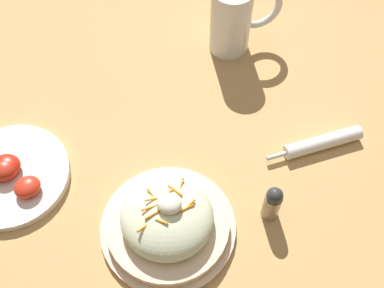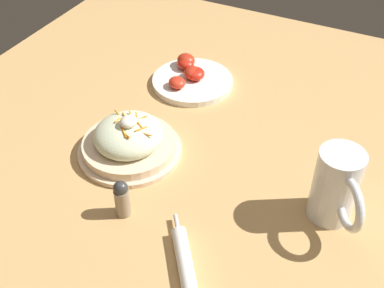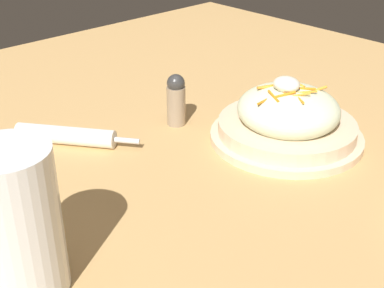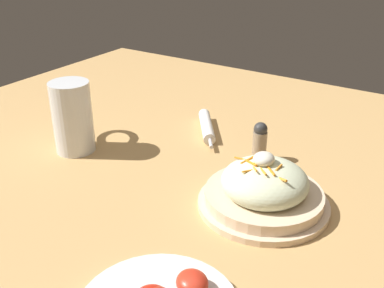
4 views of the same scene
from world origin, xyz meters
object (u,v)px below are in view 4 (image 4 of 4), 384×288
(beer_mug, at_px, (73,118))
(salt_shaker, at_px, (260,141))
(salad_plate, at_px, (264,190))
(napkin_roll, at_px, (207,126))

(beer_mug, height_order, salt_shaker, beer_mug)
(beer_mug, bearing_deg, salt_shaker, 115.64)
(salad_plate, height_order, beer_mug, beer_mug)
(beer_mug, bearing_deg, salad_plate, 92.02)
(napkin_roll, height_order, salt_shaker, salt_shaker)
(salt_shaker, bearing_deg, beer_mug, -64.36)
(beer_mug, distance_m, napkin_roll, 0.30)
(salad_plate, height_order, salt_shaker, salad_plate)
(napkin_roll, xyz_separation_m, salt_shaker, (0.06, 0.16, 0.03))
(salad_plate, xyz_separation_m, salt_shaker, (-0.15, -0.08, 0.01))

